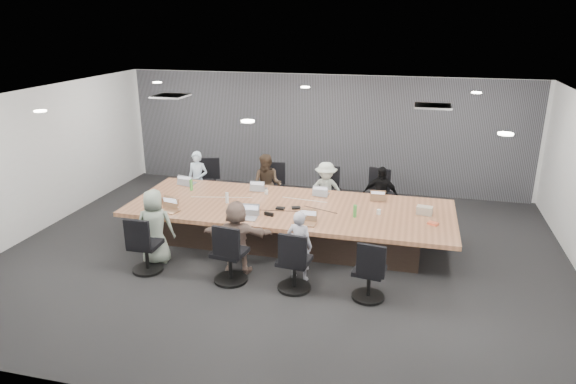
% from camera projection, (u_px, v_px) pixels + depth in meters
% --- Properties ---
extents(floor, '(10.00, 8.00, 0.00)m').
position_uv_depth(floor, '(283.00, 253.00, 9.33)').
color(floor, black).
rests_on(floor, ground).
extents(ceiling, '(10.00, 8.00, 0.00)m').
position_uv_depth(ceiling, '(282.00, 99.00, 8.43)').
color(ceiling, white).
rests_on(ceiling, wall_back).
extents(wall_back, '(10.00, 0.00, 2.80)m').
position_uv_depth(wall_back, '(324.00, 132.00, 12.55)').
color(wall_back, silver).
rests_on(wall_back, ground).
extents(wall_front, '(10.00, 0.00, 2.80)m').
position_uv_depth(wall_front, '(183.00, 295.00, 5.21)').
color(wall_front, silver).
rests_on(wall_front, ground).
extents(wall_left, '(0.00, 8.00, 2.80)m').
position_uv_depth(wall_left, '(35.00, 161.00, 10.03)').
color(wall_left, silver).
rests_on(wall_left, ground).
extents(curtain, '(9.80, 0.04, 2.80)m').
position_uv_depth(curtain, '(323.00, 133.00, 12.48)').
color(curtain, '#515158').
rests_on(curtain, ground).
extents(conference_table, '(6.00, 2.20, 0.74)m').
position_uv_depth(conference_table, '(289.00, 223.00, 9.66)').
color(conference_table, '#35271F').
rests_on(conference_table, ground).
extents(chair_0, '(0.69, 0.69, 0.82)m').
position_uv_depth(chair_0, '(205.00, 185.00, 11.77)').
color(chair_0, black).
rests_on(chair_0, ground).
extents(chair_1, '(0.61, 0.61, 0.83)m').
position_uv_depth(chair_1, '(272.00, 191.00, 11.41)').
color(chair_1, black).
rests_on(chair_1, ground).
extents(chair_2, '(0.59, 0.59, 0.82)m').
position_uv_depth(chair_2, '(328.00, 196.00, 11.12)').
color(chair_2, black).
rests_on(chair_2, ground).
extents(chair_3, '(0.73, 0.73, 0.87)m').
position_uv_depth(chair_3, '(381.00, 199.00, 10.85)').
color(chair_3, black).
rests_on(chair_3, ground).
extents(chair_4, '(0.55, 0.55, 0.81)m').
position_uv_depth(chair_4, '(146.00, 249.00, 8.57)').
color(chair_4, black).
rests_on(chair_4, ground).
extents(chair_5, '(0.66, 0.66, 0.86)m').
position_uv_depth(chair_5, '(230.00, 257.00, 8.22)').
color(chair_5, black).
rests_on(chair_5, ground).
extents(chair_6, '(0.61, 0.61, 0.83)m').
position_uv_depth(chair_6, '(294.00, 265.00, 7.98)').
color(chair_6, black).
rests_on(chair_6, ground).
extents(chair_7, '(0.60, 0.60, 0.78)m').
position_uv_depth(chair_7, '(369.00, 275.00, 7.72)').
color(chair_7, black).
rests_on(chair_7, ground).
extents(person_0, '(0.48, 0.33, 1.29)m').
position_uv_depth(person_0, '(198.00, 180.00, 11.38)').
color(person_0, silver).
rests_on(person_0, ground).
extents(laptop_0, '(0.38, 0.29, 0.02)m').
position_uv_depth(laptop_0, '(187.00, 183.00, 10.84)').
color(laptop_0, '#B2B2B7').
rests_on(laptop_0, conference_table).
extents(person_1, '(0.66, 0.52, 1.33)m').
position_uv_depth(person_1, '(267.00, 185.00, 11.00)').
color(person_1, '#382B20').
rests_on(person_1, ground).
extents(laptop_1, '(0.31, 0.22, 0.02)m').
position_uv_depth(laptop_1, '(260.00, 189.00, 10.47)').
color(laptop_1, '#B2B2B7').
rests_on(laptop_1, conference_table).
extents(person_2, '(0.89, 0.63, 1.25)m').
position_uv_depth(person_2, '(326.00, 191.00, 10.72)').
color(person_2, '#B9C6B7').
rests_on(person_2, ground).
extents(laptop_2, '(0.32, 0.23, 0.02)m').
position_uv_depth(laptop_2, '(321.00, 194.00, 10.18)').
color(laptop_2, '#B2B2B7').
rests_on(laptop_2, conference_table).
extents(person_3, '(0.73, 0.31, 1.24)m').
position_uv_depth(person_3, '(380.00, 196.00, 10.47)').
color(person_3, black).
rests_on(person_3, ground).
extents(laptop_3, '(0.29, 0.21, 0.02)m').
position_uv_depth(laptop_3, '(378.00, 199.00, 9.92)').
color(laptop_3, '#8C6647').
rests_on(laptop_3, conference_table).
extents(person_4, '(0.73, 0.57, 1.33)m').
position_uv_depth(person_4, '(155.00, 227.00, 8.81)').
color(person_4, gray).
rests_on(person_4, ground).
extents(laptop_4, '(0.39, 0.31, 0.02)m').
position_uv_depth(laptop_4, '(169.00, 211.00, 9.28)').
color(laptop_4, '#8C6647').
rests_on(laptop_4, conference_table).
extents(person_5, '(1.21, 0.54, 1.26)m').
position_uv_depth(person_5, '(237.00, 237.00, 8.48)').
color(person_5, '#7F6559').
rests_on(person_5, ground).
extents(laptop_5, '(0.34, 0.24, 0.02)m').
position_uv_depth(laptop_5, '(247.00, 218.00, 8.94)').
color(laptop_5, '#B2B2B7').
rests_on(laptop_5, conference_table).
extents(person_6, '(0.48, 0.37, 1.19)m').
position_uv_depth(person_6, '(299.00, 246.00, 8.24)').
color(person_6, '#B1AFBF').
rests_on(person_6, ground).
extents(laptop_6, '(0.31, 0.21, 0.02)m').
position_uv_depth(laptop_6, '(307.00, 224.00, 8.70)').
color(laptop_6, '#8C6647').
rests_on(laptop_6, conference_table).
extents(bottle_green_left, '(0.08, 0.08, 0.22)m').
position_uv_depth(bottle_green_left, '(191.00, 185.00, 10.39)').
color(bottle_green_left, green).
rests_on(bottle_green_left, conference_table).
extents(bottle_green_right, '(0.07, 0.07, 0.22)m').
position_uv_depth(bottle_green_right, '(355.00, 211.00, 8.99)').
color(bottle_green_right, green).
rests_on(bottle_green_right, conference_table).
extents(bottle_clear, '(0.07, 0.07, 0.20)m').
position_uv_depth(bottle_clear, '(227.00, 198.00, 9.69)').
color(bottle_clear, silver).
rests_on(bottle_clear, conference_table).
extents(cup_white_far, '(0.09, 0.09, 0.09)m').
position_uv_depth(cup_white_far, '(266.00, 192.00, 10.17)').
color(cup_white_far, white).
rests_on(cup_white_far, conference_table).
extents(cup_white_near, '(0.09, 0.09, 0.09)m').
position_uv_depth(cup_white_near, '(379.00, 212.00, 9.13)').
color(cup_white_near, white).
rests_on(cup_white_near, conference_table).
extents(mug_brown, '(0.10, 0.10, 0.11)m').
position_uv_depth(mug_brown, '(162.00, 201.00, 9.68)').
color(mug_brown, brown).
rests_on(mug_brown, conference_table).
extents(mic_left, '(0.16, 0.11, 0.03)m').
position_uv_depth(mic_left, '(280.00, 208.00, 9.40)').
color(mic_left, black).
rests_on(mic_left, conference_table).
extents(mic_right, '(0.19, 0.16, 0.03)m').
position_uv_depth(mic_right, '(296.00, 208.00, 9.42)').
color(mic_right, black).
rests_on(mic_right, conference_table).
extents(stapler, '(0.18, 0.09, 0.07)m').
position_uv_depth(stapler, '(269.00, 214.00, 9.07)').
color(stapler, black).
rests_on(stapler, conference_table).
extents(canvas_bag, '(0.29, 0.21, 0.15)m').
position_uv_depth(canvas_bag, '(424.00, 210.00, 9.13)').
color(canvas_bag, '#B4A491').
rests_on(canvas_bag, conference_table).
extents(snack_packet, '(0.20, 0.17, 0.04)m').
position_uv_depth(snack_packet, '(433.00, 223.00, 8.69)').
color(snack_packet, '#E9613C').
rests_on(snack_packet, conference_table).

